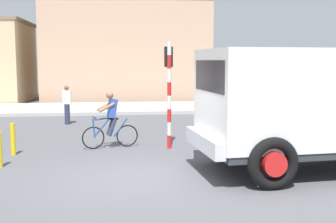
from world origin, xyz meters
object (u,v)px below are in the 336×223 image
Objects in this scene: cyclist at (111,120)px; traffic_light_pole at (169,80)px; bollard_far at (13,139)px; truck_foreground at (312,102)px; car_red_near at (308,102)px; pedestrian_near_kerb at (67,104)px.

traffic_light_pole is at bearing -6.67° from cyclist.
traffic_light_pole is 3.56× the size of bollard_far.
bollard_far is (-7.53, 2.55, -1.22)m from truck_foreground.
bollard_far is at bearing -152.57° from car_red_near.
car_red_near is 4.50× the size of bollard_far.
traffic_light_pole is at bearing -141.87° from car_red_near.
truck_foreground reaches higher than car_red_near.
cyclist reaches higher than bollard_far.
truck_foreground is 10.69m from pedestrian_near_kerb.
truck_foreground is 3.26× the size of cyclist.
truck_foreground is at bearing -33.78° from cyclist.
truck_foreground reaches higher than pedestrian_near_kerb.
cyclist is at bearing -69.54° from pedestrian_near_kerb.
cyclist is at bearing 14.10° from bollard_far.
truck_foreground is 9.32m from car_red_near.
pedestrian_near_kerb reaches higher than bollard_far.
pedestrian_near_kerb is at bearing 81.87° from bollard_far.
truck_foreground is at bearing -50.98° from pedestrian_near_kerb.
traffic_light_pole is 0.79× the size of car_red_near.
pedestrian_near_kerb is 1.80× the size of bollard_far.
cyclist is 1.91× the size of bollard_far.
pedestrian_near_kerb is (-6.71, 8.28, -0.82)m from truck_foreground.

